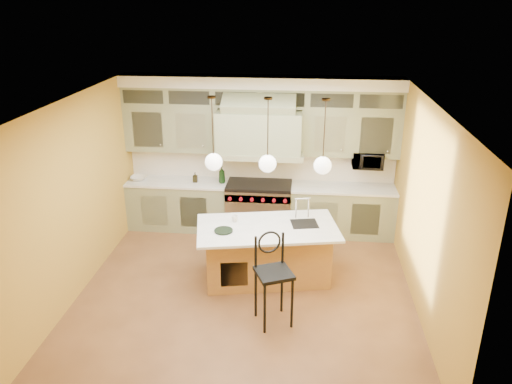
# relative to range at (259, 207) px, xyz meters

# --- Properties ---
(floor) EXTENTS (5.00, 5.00, 0.00)m
(floor) POSITION_rel_range_xyz_m (0.00, -2.14, -0.49)
(floor) COLOR brown
(floor) RESTS_ON ground
(ceiling) EXTENTS (5.00, 5.00, 0.00)m
(ceiling) POSITION_rel_range_xyz_m (0.00, -2.14, 2.41)
(ceiling) COLOR white
(ceiling) RESTS_ON wall_back
(wall_back) EXTENTS (5.00, 0.00, 5.00)m
(wall_back) POSITION_rel_range_xyz_m (0.00, 0.36, 0.96)
(wall_back) COLOR #B68C32
(wall_back) RESTS_ON ground
(wall_front) EXTENTS (5.00, 0.00, 5.00)m
(wall_front) POSITION_rel_range_xyz_m (0.00, -4.64, 0.96)
(wall_front) COLOR #B68C32
(wall_front) RESTS_ON ground
(wall_left) EXTENTS (0.00, 5.00, 5.00)m
(wall_left) POSITION_rel_range_xyz_m (-2.50, -2.14, 0.96)
(wall_left) COLOR #B68C32
(wall_left) RESTS_ON ground
(wall_right) EXTENTS (0.00, 5.00, 5.00)m
(wall_right) POSITION_rel_range_xyz_m (2.50, -2.14, 0.96)
(wall_right) COLOR #B68C32
(wall_right) RESTS_ON ground
(back_cabinetry) EXTENTS (5.00, 0.77, 2.90)m
(back_cabinetry) POSITION_rel_range_xyz_m (0.00, 0.09, 0.94)
(back_cabinetry) COLOR gray
(back_cabinetry) RESTS_ON floor
(range) EXTENTS (1.20, 0.74, 0.96)m
(range) POSITION_rel_range_xyz_m (0.00, 0.00, 0.00)
(range) COLOR silver
(range) RESTS_ON floor
(kitchen_island) EXTENTS (2.32, 1.54, 1.35)m
(kitchen_island) POSITION_rel_range_xyz_m (0.29, -1.69, -0.01)
(kitchen_island) COLOR #AF843E
(kitchen_island) RESTS_ON floor
(counter_stool) EXTENTS (0.60, 0.60, 1.30)m
(counter_stool) POSITION_rel_range_xyz_m (0.45, -2.81, 0.26)
(counter_stool) COLOR black
(counter_stool) RESTS_ON floor
(microwave) EXTENTS (0.54, 0.37, 0.30)m
(microwave) POSITION_rel_range_xyz_m (1.95, 0.11, 0.96)
(microwave) COLOR black
(microwave) RESTS_ON back_cabinetry
(oil_bottle_a) EXTENTS (0.13, 0.13, 0.33)m
(oil_bottle_a) POSITION_rel_range_xyz_m (-0.70, 0.01, 0.62)
(oil_bottle_a) COLOR black
(oil_bottle_a) RESTS_ON back_cabinetry
(oil_bottle_b) EXTENTS (0.09, 0.09, 0.19)m
(oil_bottle_b) POSITION_rel_range_xyz_m (-1.21, 0.01, 0.55)
(oil_bottle_b) COLOR black
(oil_bottle_b) RESTS_ON back_cabinetry
(fruit_bowl) EXTENTS (0.31, 0.31, 0.07)m
(fruit_bowl) POSITION_rel_range_xyz_m (-2.30, 0.01, 0.49)
(fruit_bowl) COLOR silver
(fruit_bowl) RESTS_ON back_cabinetry
(cup) EXTENTS (0.11, 0.11, 0.10)m
(cup) POSITION_rel_range_xyz_m (-0.23, -1.60, 0.48)
(cup) COLOR silver
(cup) RESTS_ON kitchen_island
(pendant_left) EXTENTS (0.26, 0.26, 1.11)m
(pendant_left) POSITION_rel_range_xyz_m (-0.52, -1.69, 1.46)
(pendant_left) COLOR #2D2319
(pendant_left) RESTS_ON ceiling
(pendant_center) EXTENTS (0.26, 0.26, 1.11)m
(pendant_center) POSITION_rel_range_xyz_m (0.28, -1.69, 1.46)
(pendant_center) COLOR #2D2319
(pendant_center) RESTS_ON ceiling
(pendant_right) EXTENTS (0.26, 0.26, 1.11)m
(pendant_right) POSITION_rel_range_xyz_m (1.08, -1.69, 1.46)
(pendant_right) COLOR #2D2319
(pendant_right) RESTS_ON ceiling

